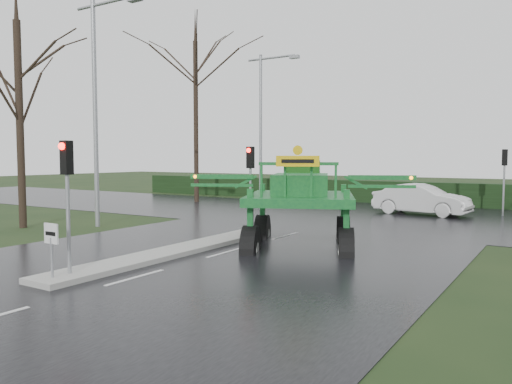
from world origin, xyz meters
The scene contains 15 objects.
ground centered at (0.00, 0.00, 0.00)m, with size 140.00×140.00×0.00m, color black.
road_main centered at (0.00, 10.00, 0.00)m, with size 14.00×80.00×0.02m, color black.
road_cross centered at (0.00, 16.00, 0.01)m, with size 80.00×12.00×0.02m, color black.
median_island centered at (-1.30, 3.00, 0.09)m, with size 1.20×10.00×0.16m, color gray.
hedge_row centered at (0.00, 24.00, 0.75)m, with size 44.00×0.90×1.50m, color black.
keep_left_sign centered at (-1.30, -1.50, 1.06)m, with size 0.50×0.07×1.35m.
traffic_signal_near centered at (-1.30, -1.01, 2.59)m, with size 0.26×0.33×3.52m.
traffic_signal_mid centered at (-1.30, 7.49, 2.59)m, with size 0.26×0.33×3.52m.
traffic_signal_far centered at (6.50, 20.01, 2.59)m, with size 0.26×0.33×3.52m.
street_light_left_near centered at (-8.19, 6.00, 5.99)m, with size 3.85×0.30×10.00m.
street_light_left_far centered at (-8.19, 20.00, 5.99)m, with size 3.85×0.30×10.00m.
tree_left_near centered at (-11.00, 4.00, 5.85)m, with size 6.30×6.30×10.85m.
tree_left_far centered at (-12.50, 18.00, 7.15)m, with size 7.70×7.70×13.26m.
crop_sprayer centered at (0.44, 4.83, 2.06)m, with size 7.18×5.88×4.35m.
white_sedan centered at (2.69, 18.31, 0.00)m, with size 1.74×5.00×1.65m, color silver.
Camera 1 is at (9.34, -9.06, 3.11)m, focal length 35.00 mm.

